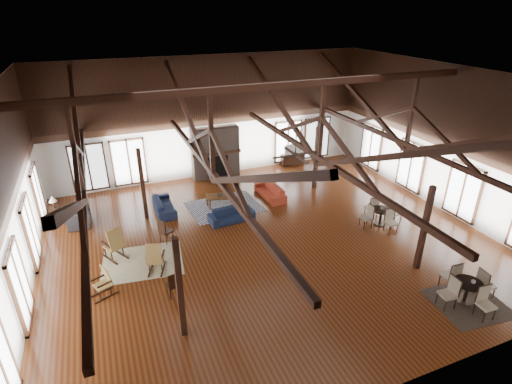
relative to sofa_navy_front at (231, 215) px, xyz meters
name	(u,v)px	position (x,y,z in m)	size (l,w,h in m)	color
floor	(268,240)	(0.78, -1.92, -0.27)	(16.00, 16.00, 0.00)	#5C3113
ceiling	(270,78)	(0.78, -1.92, 5.73)	(16.00, 14.00, 0.02)	black
wall_back	(212,118)	(0.78, 5.08, 2.73)	(16.00, 0.02, 6.00)	white
wall_front	(408,286)	(0.78, -8.92, 2.73)	(16.00, 0.02, 6.00)	white
wall_left	(7,206)	(-7.22, -1.92, 2.73)	(0.02, 14.00, 6.00)	white
wall_right	(445,140)	(8.78, -1.92, 2.73)	(0.02, 14.00, 6.00)	white
roof_truss	(269,138)	(0.78, -1.92, 3.76)	(15.60, 14.07, 3.14)	black
post_grid	(268,204)	(0.78, -1.92, 1.25)	(8.16, 7.16, 3.05)	black
fireplace	(215,153)	(0.78, 4.75, 1.02)	(2.50, 0.69, 2.60)	#6C5C52
ceiling_fan	(295,154)	(1.28, -2.92, 3.46)	(1.60, 1.60, 0.75)	black
sofa_navy_front	(231,215)	(0.00, 0.00, 0.00)	(1.87, 0.73, 0.55)	#15203C
sofa_navy_left	(164,205)	(-2.42, 1.87, 0.01)	(0.76, 1.94, 0.57)	#141D38
sofa_orange	(270,191)	(2.38, 1.45, 0.01)	(0.76, 1.94, 0.57)	#A3341F
coffee_table	(220,197)	(-0.02, 1.46, 0.16)	(1.39, 0.93, 0.49)	brown
vase	(220,194)	(-0.05, 1.41, 0.32)	(0.20, 0.20, 0.21)	#B2B2B2
armchair	(77,217)	(-5.87, 1.98, 0.08)	(0.95, 1.09, 0.71)	#2A2A2C
side_table_lamp	(55,211)	(-6.68, 2.72, 0.15)	(0.44, 0.44, 1.13)	black
rocking_chair_a	(115,244)	(-4.62, -1.03, 0.30)	(0.90, 1.07, 1.22)	#A47C3E
rocking_chair_b	(155,258)	(-3.45, -2.33, 0.26)	(0.74, 0.98, 1.13)	#A47C3E
rocking_chair_c	(104,282)	(-5.08, -2.91, 0.20)	(0.87, 0.69, 0.99)	#A47C3E
side_chair_a	(164,229)	(-2.85, -0.65, 0.31)	(0.58, 0.58, 1.00)	black
side_chair_b	(174,283)	(-3.14, -3.83, 0.25)	(0.44, 0.44, 0.90)	black
cafe_table_near	(467,288)	(4.90, -7.31, 0.22)	(1.90, 1.90, 0.98)	black
cafe_table_far	(381,214)	(5.50, -2.54, 0.20)	(1.82, 1.82, 0.94)	black
cup_near	(473,282)	(4.98, -7.38, 0.48)	(0.13, 0.13, 0.10)	#B2B2B2
cup_far	(382,208)	(5.50, -2.54, 0.46)	(0.13, 0.13, 0.11)	#B2B2B2
tv_console	(291,159)	(5.17, 4.83, 0.04)	(1.24, 0.47, 0.62)	black
television	(292,149)	(5.18, 4.83, 0.64)	(1.01, 0.13, 0.58)	#B2B2B2
rug_tan	(143,262)	(-3.82, -1.61, -0.27)	(2.70, 2.12, 0.01)	beige
rug_navy	(224,207)	(0.09, 1.31, -0.27)	(3.05, 2.29, 0.01)	#171E42
rug_dark	(468,303)	(4.95, -7.42, -0.27)	(2.05, 1.87, 0.01)	black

